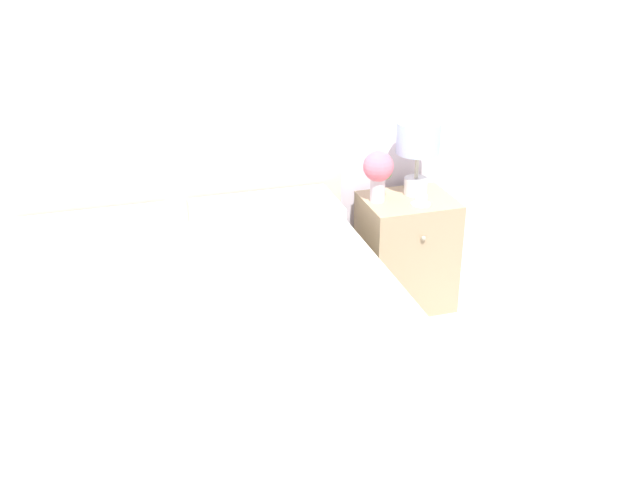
% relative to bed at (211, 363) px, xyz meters
% --- Properties ---
extents(ground_plane, '(12.00, 12.00, 0.00)m').
position_rel_bed_xyz_m(ground_plane, '(0.00, 0.91, -0.29)').
color(ground_plane, '#BCB7B2').
extents(wall_back, '(8.00, 0.06, 2.60)m').
position_rel_bed_xyz_m(wall_back, '(0.00, 0.98, 1.01)').
color(wall_back, white).
rests_on(wall_back, ground_plane).
extents(bed, '(1.68, 1.96, 0.95)m').
position_rel_bed_xyz_m(bed, '(0.00, 0.00, 0.00)').
color(bed, beige).
rests_on(bed, ground_plane).
extents(nightstand, '(0.46, 0.40, 0.60)m').
position_rel_bed_xyz_m(nightstand, '(1.16, 0.70, 0.01)').
color(nightstand, tan).
rests_on(nightstand, ground_plane).
extents(table_lamp, '(0.22, 0.22, 0.38)m').
position_rel_bed_xyz_m(table_lamp, '(1.22, 0.76, 0.58)').
color(table_lamp, white).
rests_on(table_lamp, nightstand).
extents(flower_vase, '(0.15, 0.15, 0.26)m').
position_rel_bed_xyz_m(flower_vase, '(0.99, 0.73, 0.48)').
color(flower_vase, silver).
rests_on(flower_vase, nightstand).
extents(teacup, '(0.10, 0.10, 0.05)m').
position_rel_bed_xyz_m(teacup, '(1.18, 0.62, 0.33)').
color(teacup, white).
rests_on(teacup, nightstand).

